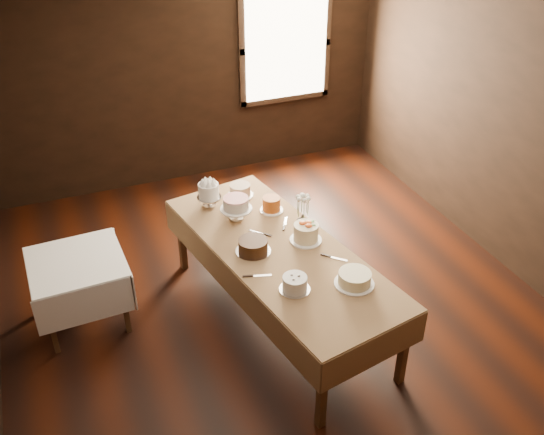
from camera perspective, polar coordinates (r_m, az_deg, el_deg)
The scene contains 21 objects.
floor at distance 5.84m, azimuth 0.74°, elevation -8.89°, with size 5.00×6.00×0.01m, color black.
ceiling at distance 4.52m, azimuth 1.00°, elevation 18.91°, with size 5.00×6.00×0.01m, color beige.
wall_back at distance 7.66m, azimuth -8.09°, elevation 13.35°, with size 5.00×0.02×2.80m, color black.
wall_right at distance 6.34m, azimuth 22.37°, elevation 7.08°, with size 0.02×6.00×2.80m, color black.
window at distance 7.94m, azimuth 1.35°, elevation 15.84°, with size 1.10×0.05×1.30m, color #FFEABF.
display_table at distance 5.31m, azimuth 0.72°, elevation -3.48°, with size 1.47×2.73×0.80m.
side_table at distance 5.65m, azimuth -18.01°, elevation -4.57°, with size 0.85×0.85×0.68m.
cake_meringue at distance 5.86m, azimuth -6.00°, elevation 2.08°, with size 0.27×0.27×0.25m.
cake_speckled at distance 6.03m, azimuth -3.04°, elevation 2.57°, with size 0.29×0.29×0.13m.
cake_lattice at distance 5.64m, azimuth -3.42°, elevation 0.78°, with size 0.33×0.33×0.23m.
cake_caramel at distance 5.77m, azimuth -0.05°, elevation 1.22°, with size 0.24×0.24×0.15m.
cake_chocolate at distance 5.21m, azimuth -1.80°, elevation -2.75°, with size 0.34×0.34×0.12m.
cake_flowers at distance 5.34m, azimuth 3.24°, elevation -1.49°, with size 0.31×0.31×0.17m.
cake_swirl at distance 4.79m, azimuth 2.17°, elevation -6.32°, with size 0.27×0.27×0.13m.
cake_cream at distance 4.89m, azimuth 7.83°, elevation -5.78°, with size 0.33×0.33×0.11m.
cake_server_b at distance 5.18m, azimuth 6.37°, elevation -3.91°, with size 0.24×0.03×0.01m, color silver.
cake_server_c at distance 5.49m, azimuth -1.57°, elevation -1.36°, with size 0.24×0.03×0.01m, color silver.
cake_server_d at distance 5.64m, azimuth 1.29°, elevation -0.35°, with size 0.24×0.03×0.01m, color silver.
cake_server_e at distance 4.96m, azimuth -0.90°, elevation -5.51°, with size 0.24×0.03×0.01m, color silver.
flower_vase at distance 5.54m, azimuth 2.90°, elevation -0.31°, with size 0.12×0.12×0.13m, color #2D2823.
flower_bouquet at distance 5.45m, azimuth 2.96°, elevation 1.32°, with size 0.14×0.14×0.20m, color white, non-canonical shape.
Camera 1 is at (-1.72, -4.05, 3.84)m, focal length 39.72 mm.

